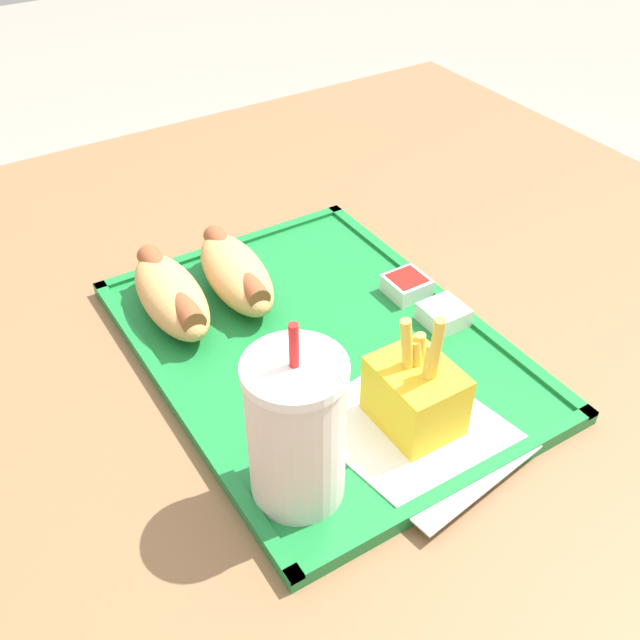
{
  "coord_description": "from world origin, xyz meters",
  "views": [
    {
      "loc": [
        -0.48,
        0.29,
        1.21
      ],
      "look_at": [
        -0.02,
        0.0,
        0.78
      ],
      "focal_mm": 42.0,
      "sensor_mm": 36.0,
      "label": 1
    }
  ],
  "objects": [
    {
      "name": "sauce_cup_mayo",
      "position": [
        -0.06,
        -0.12,
        0.76
      ],
      "size": [
        0.04,
        0.04,
        0.02
      ],
      "color": "silver",
      "rests_on": "food_tray"
    },
    {
      "name": "paper_napkin",
      "position": [
        -0.16,
        -0.01,
        0.75
      ],
      "size": [
        0.17,
        0.15,
        0.0
      ],
      "color": "white",
      "rests_on": "food_tray"
    },
    {
      "name": "hot_dog_far",
      "position": [
        0.09,
        0.1,
        0.78
      ],
      "size": [
        0.14,
        0.06,
        0.05
      ],
      "color": "tan",
      "rests_on": "food_tray"
    },
    {
      "name": "fries_carton",
      "position": [
        -0.15,
        -0.01,
        0.78
      ],
      "size": [
        0.07,
        0.06,
        0.12
      ],
      "color": "gold",
      "rests_on": "food_tray"
    },
    {
      "name": "food_tray",
      "position": [
        -0.02,
        0.0,
        0.74
      ],
      "size": [
        0.41,
        0.3,
        0.01
      ],
      "color": "#197233",
      "rests_on": "dining_table"
    },
    {
      "name": "soda_cup",
      "position": [
        -0.16,
        0.1,
        0.81
      ],
      "size": [
        0.07,
        0.07,
        0.16
      ],
      "color": "silver",
      "rests_on": "food_tray"
    },
    {
      "name": "hot_dog_near",
      "position": [
        0.09,
        0.03,
        0.78
      ],
      "size": [
        0.15,
        0.07,
        0.05
      ],
      "color": "tan",
      "rests_on": "food_tray"
    },
    {
      "name": "dining_table",
      "position": [
        0.0,
        0.0,
        0.37
      ],
      "size": [
        1.07,
        1.16,
        0.74
      ],
      "color": "brown",
      "rests_on": "ground_plane"
    },
    {
      "name": "sauce_cup_ketchup",
      "position": [
        0.0,
        -0.12,
        0.76
      ],
      "size": [
        0.04,
        0.04,
        0.02
      ],
      "color": "silver",
      "rests_on": "food_tray"
    }
  ]
}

